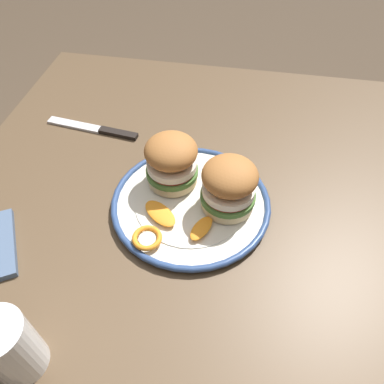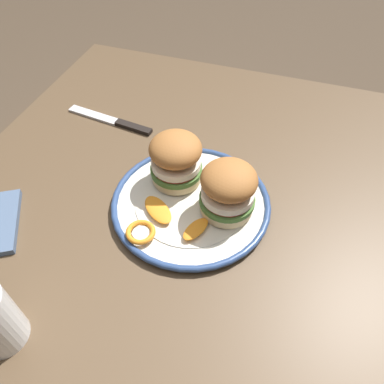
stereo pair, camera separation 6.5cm
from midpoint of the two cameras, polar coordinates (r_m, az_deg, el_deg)
ground_plane at (r=1.35m, az=-2.09°, el=-24.89°), size 8.00×8.00×0.00m
dining_table at (r=0.76m, az=-3.44°, el=-10.72°), size 1.13×0.95×0.75m
dinner_plate at (r=0.70m, az=-2.67°, el=-1.82°), size 0.30×0.30×0.02m
sandwich_half_left at (r=0.69m, az=-5.84°, el=4.68°), size 0.13×0.13×0.10m
sandwich_half_right at (r=0.64m, az=2.81°, el=0.89°), size 0.14×0.14×0.10m
orange_peel_curled at (r=0.64m, az=-9.78°, el=-7.09°), size 0.07×0.07×0.01m
orange_peel_strip_long at (r=0.64m, az=-1.45°, el=-5.71°), size 0.06×0.05×0.01m
orange_peel_strip_short at (r=0.67m, az=-7.66°, el=-3.40°), size 0.07×0.08×0.01m
drinking_glass at (r=0.58m, az=-28.92°, el=-20.48°), size 0.07×0.07×0.11m
table_knife at (r=0.89m, az=-16.10°, el=9.00°), size 0.05×0.22×0.01m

